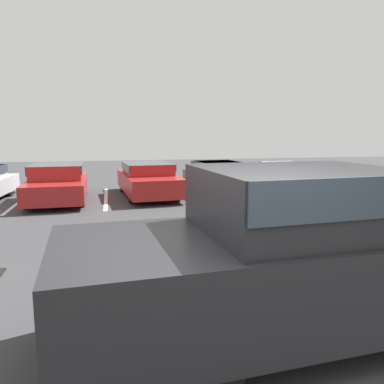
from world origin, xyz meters
TOP-DOWN VIEW (x-y plane):
  - stall_stripe_b at (-3.96, 10.61)m, footprint 0.12×4.69m
  - stall_stripe_c at (-1.09, 10.61)m, footprint 0.12×4.69m
  - stall_stripe_d at (1.78, 10.61)m, footprint 0.12×4.69m
  - stall_stripe_e at (4.64, 10.61)m, footprint 0.12×4.69m
  - stall_stripe_f at (7.51, 10.61)m, footprint 0.12×4.69m
  - pickup_truck at (1.38, 0.71)m, footprint 5.97×2.32m
  - parked_sedan_b at (-2.67, 10.40)m, footprint 1.96×4.30m
  - parked_sedan_c at (0.45, 10.79)m, footprint 2.12×4.51m
  - parked_sedan_d at (3.25, 10.82)m, footprint 2.17×4.43m
  - parked_sedan_e at (6.02, 10.62)m, footprint 1.74×4.30m
  - wheel_stop_curb at (0.80, 13.44)m, footprint 1.83×0.20m

SIDE VIEW (x-z plane):
  - stall_stripe_b at x=-3.96m, z-range 0.00..0.01m
  - stall_stripe_c at x=-1.09m, z-range 0.00..0.01m
  - stall_stripe_d at x=1.78m, z-range 0.00..0.01m
  - stall_stripe_e at x=4.64m, z-range 0.00..0.01m
  - stall_stripe_f at x=7.51m, z-range 0.00..0.01m
  - wheel_stop_curb at x=0.80m, z-range 0.00..0.14m
  - parked_sedan_e at x=6.02m, z-range 0.04..1.19m
  - parked_sedan_d at x=3.25m, z-range 0.04..1.25m
  - parked_sedan_c at x=0.45m, z-range 0.04..1.27m
  - parked_sedan_b at x=-2.67m, z-range 0.04..1.31m
  - pickup_truck at x=1.38m, z-range -0.01..1.92m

